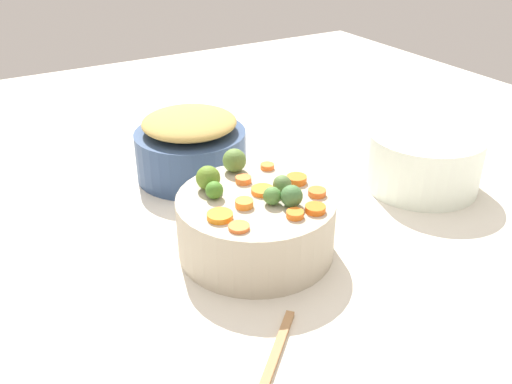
% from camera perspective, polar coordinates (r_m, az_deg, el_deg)
% --- Properties ---
extents(tabletop, '(2.40, 2.40, 0.02)m').
position_cam_1_polar(tabletop, '(0.97, -3.99, -6.46)').
color(tabletop, silver).
rests_on(tabletop, ground).
extents(serving_bowl_carrots, '(0.26, 0.26, 0.10)m').
position_cam_1_polar(serving_bowl_carrots, '(0.93, -0.00, -3.32)').
color(serving_bowl_carrots, '#BBAF98').
rests_on(serving_bowl_carrots, tabletop).
extents(metal_pot, '(0.23, 0.23, 0.10)m').
position_cam_1_polar(metal_pot, '(1.19, -6.60, 3.87)').
color(metal_pot, navy).
rests_on(metal_pot, tabletop).
extents(stuffing_mound, '(0.19, 0.19, 0.04)m').
position_cam_1_polar(stuffing_mound, '(1.16, -6.80, 7.03)').
color(stuffing_mound, tan).
rests_on(stuffing_mound, metal_pot).
extents(carrot_slice_0, '(0.05, 0.05, 0.01)m').
position_cam_1_polar(carrot_slice_0, '(0.92, 0.68, 0.15)').
color(carrot_slice_0, orange).
rests_on(carrot_slice_0, serving_bowl_carrots).
extents(carrot_slice_1, '(0.04, 0.04, 0.01)m').
position_cam_1_polar(carrot_slice_1, '(0.85, 3.99, -2.27)').
color(carrot_slice_1, orange).
rests_on(carrot_slice_1, serving_bowl_carrots).
extents(carrot_slice_2, '(0.02, 0.02, 0.01)m').
position_cam_1_polar(carrot_slice_2, '(1.00, 1.16, 2.62)').
color(carrot_slice_2, orange).
rests_on(carrot_slice_2, serving_bowl_carrots).
extents(carrot_slice_3, '(0.04, 0.04, 0.01)m').
position_cam_1_polar(carrot_slice_3, '(0.95, 4.15, 1.29)').
color(carrot_slice_3, orange).
rests_on(carrot_slice_3, serving_bowl_carrots).
extents(carrot_slice_4, '(0.04, 0.04, 0.01)m').
position_cam_1_polar(carrot_slice_4, '(0.82, -1.74, -3.58)').
color(carrot_slice_4, orange).
rests_on(carrot_slice_4, serving_bowl_carrots).
extents(carrot_slice_5, '(0.04, 0.04, 0.01)m').
position_cam_1_polar(carrot_slice_5, '(0.87, 6.05, -1.71)').
color(carrot_slice_5, orange).
rests_on(carrot_slice_5, serving_bowl_carrots).
extents(carrot_slice_6, '(0.03, 0.03, 0.01)m').
position_cam_1_polar(carrot_slice_6, '(0.88, -1.21, -1.17)').
color(carrot_slice_6, orange).
rests_on(carrot_slice_6, serving_bowl_carrots).
extents(carrot_slice_7, '(0.04, 0.04, 0.01)m').
position_cam_1_polar(carrot_slice_7, '(0.91, 6.22, -0.05)').
color(carrot_slice_7, orange).
rests_on(carrot_slice_7, serving_bowl_carrots).
extents(carrot_slice_8, '(0.05, 0.05, 0.01)m').
position_cam_1_polar(carrot_slice_8, '(0.85, -3.69, -2.44)').
color(carrot_slice_8, orange).
rests_on(carrot_slice_8, serving_bowl_carrots).
extents(carrot_slice_9, '(0.03, 0.03, 0.01)m').
position_cam_1_polar(carrot_slice_9, '(0.95, -1.29, 1.26)').
color(carrot_slice_9, orange).
rests_on(carrot_slice_9, serving_bowl_carrots).
extents(brussels_sprout_0, '(0.04, 0.04, 0.04)m').
position_cam_1_polar(brussels_sprout_0, '(0.92, -4.89, 1.44)').
color(brussels_sprout_0, '#5B7E25').
rests_on(brussels_sprout_0, serving_bowl_carrots).
extents(brussels_sprout_1, '(0.03, 0.03, 0.03)m').
position_cam_1_polar(brussels_sprout_1, '(0.88, 1.65, -0.38)').
color(brussels_sprout_1, '#4C803A').
rests_on(brussels_sprout_1, serving_bowl_carrots).
extents(brussels_sprout_2, '(0.04, 0.04, 0.04)m').
position_cam_1_polar(brussels_sprout_2, '(0.87, 3.65, -0.41)').
color(brussels_sprout_2, '#42713C').
rests_on(brussels_sprout_2, serving_bowl_carrots).
extents(brussels_sprout_3, '(0.04, 0.04, 0.04)m').
position_cam_1_polar(brussels_sprout_3, '(0.98, -2.21, 3.23)').
color(brussels_sprout_3, '#5B7E38').
rests_on(brussels_sprout_3, serving_bowl_carrots).
extents(brussels_sprout_4, '(0.03, 0.03, 0.03)m').
position_cam_1_polar(brussels_sprout_4, '(0.91, 2.68, 0.78)').
color(brussels_sprout_4, '#54743D').
rests_on(brussels_sprout_4, serving_bowl_carrots).
extents(brussels_sprout_5, '(0.03, 0.03, 0.03)m').
position_cam_1_polar(brussels_sprout_5, '(0.90, -4.56, 0.18)').
color(brussels_sprout_5, '#447F27').
rests_on(brussels_sprout_5, serving_bowl_carrots).
extents(casserole_dish, '(0.23, 0.23, 0.11)m').
position_cam_1_polar(casserole_dish, '(1.18, 16.67, 3.09)').
color(casserole_dish, white).
rests_on(casserole_dish, tabletop).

